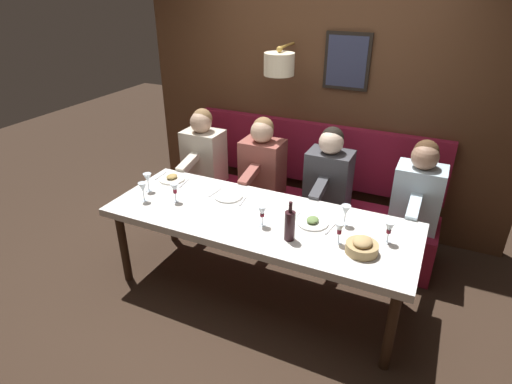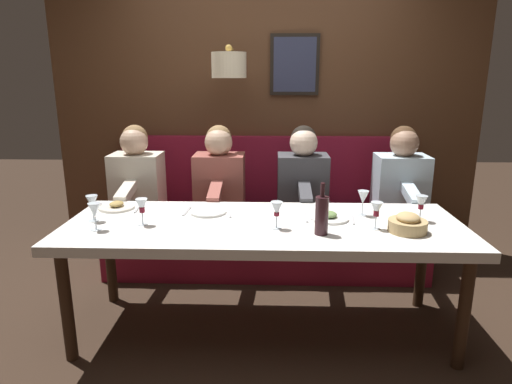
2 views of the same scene
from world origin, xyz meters
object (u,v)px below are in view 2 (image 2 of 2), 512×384
at_px(diner_near, 303,179).
at_px(diner_middle, 219,178).
at_px(diner_nearest, 401,180).
at_px(wine_glass_0, 95,211).
at_px(wine_glass_2, 376,210).
at_px(bread_bowl, 408,224).
at_px(wine_glass_6, 421,203).
at_px(wine_glass_3, 277,210).
at_px(diner_far, 137,178).
at_px(wine_glass_5, 92,203).
at_px(wine_glass_4, 142,207).
at_px(wine_glass_1, 363,198).
at_px(wine_bottle, 322,215).
at_px(dining_table, 264,232).

relative_size(diner_near, diner_middle, 1.00).
relative_size(diner_nearest, wine_glass_0, 4.82).
height_order(diner_near, wine_glass_2, diner_near).
bearing_deg(bread_bowl, wine_glass_6, -34.37).
height_order(wine_glass_2, wine_glass_3, same).
bearing_deg(diner_near, wine_glass_6, -140.86).
relative_size(diner_far, wine_glass_5, 4.82).
distance_m(wine_glass_5, wine_glass_6, 2.03).
xyz_separation_m(wine_glass_4, wine_glass_6, (0.13, -1.70, 0.00)).
xyz_separation_m(diner_nearest, wine_glass_6, (-0.82, 0.11, 0.04)).
xyz_separation_m(diner_near, wine_glass_1, (-0.72, -0.34, 0.04)).
bearing_deg(wine_glass_3, wine_glass_6, -79.29).
height_order(wine_glass_0, wine_glass_6, same).
relative_size(diner_middle, wine_bottle, 2.64).
bearing_deg(wine_glass_1, wine_glass_2, -174.53).
bearing_deg(diner_near, wine_glass_1, -154.91).
bearing_deg(diner_middle, diner_nearest, -90.00).
bearing_deg(wine_glass_1, dining_table, 104.47).
relative_size(dining_table, wine_glass_5, 14.86).
height_order(wine_glass_4, wine_glass_5, same).
height_order(diner_middle, wine_glass_0, diner_middle).
xyz_separation_m(diner_near, wine_glass_6, (-0.82, -0.67, 0.04)).
bearing_deg(wine_glass_3, diner_far, 48.60).
height_order(dining_table, diner_far, diner_far).
relative_size(wine_glass_2, wine_glass_4, 1.00).
bearing_deg(wine_glass_5, wine_glass_0, -154.11).
xyz_separation_m(dining_table, wine_glass_0, (-0.17, 0.98, 0.18)).
height_order(diner_far, wine_glass_3, diner_far).
bearing_deg(wine_glass_4, dining_table, -84.42).
height_order(diner_near, wine_glass_0, diner_near).
distance_m(diner_nearest, wine_glass_3, 1.41).
bearing_deg(diner_middle, wine_glass_1, -125.47).
height_order(diner_near, wine_bottle, diner_near).
bearing_deg(wine_glass_2, diner_middle, 46.51).
xyz_separation_m(dining_table, wine_glass_1, (0.16, -0.64, 0.18)).
height_order(diner_nearest, wine_glass_3, diner_nearest).
distance_m(wine_bottle, bread_bowl, 0.51).
relative_size(diner_middle, wine_glass_5, 4.82).
bearing_deg(diner_middle, wine_glass_2, -133.49).
relative_size(wine_glass_0, wine_glass_1, 1.00).
height_order(dining_table, wine_glass_1, wine_glass_1).
bearing_deg(wine_glass_1, wine_glass_6, -107.57).
distance_m(diner_middle, wine_glass_0, 1.22).
relative_size(diner_nearest, wine_glass_4, 4.82).
distance_m(diner_near, wine_glass_1, 0.79).
bearing_deg(wine_glass_3, wine_glass_1, -63.77).
distance_m(diner_near, diner_far, 1.35).
bearing_deg(wine_glass_1, wine_glass_5, 95.82).
height_order(diner_nearest, wine_glass_1, diner_nearest).
distance_m(dining_table, diner_far, 1.38).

